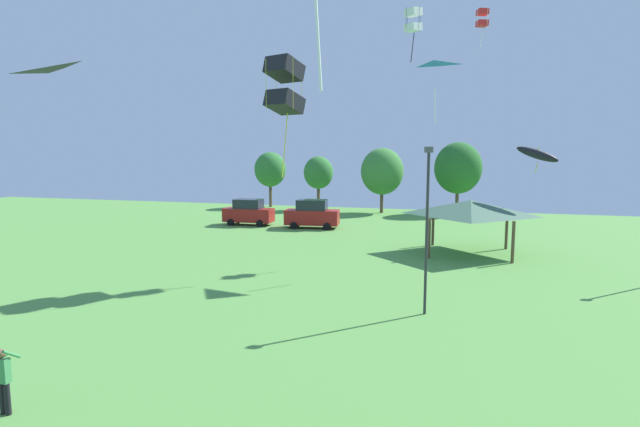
# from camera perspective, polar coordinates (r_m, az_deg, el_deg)

# --- Properties ---
(person_standing_near_foreground) EXTENTS (0.52, 0.52, 1.83)m
(person_standing_near_foreground) POSITION_cam_1_polar(r_m,az_deg,el_deg) (15.90, -32.46, -15.43)
(person_standing_near_foreground) COLOR black
(person_standing_near_foreground) RESTS_ON ground
(kite_flying_0) EXTENTS (1.14, 1.15, 3.19)m
(kite_flying_0) POSITION_cam_1_polar(r_m,az_deg,el_deg) (32.51, 10.59, 20.91)
(kite_flying_0) COLOR white
(kite_flying_1) EXTENTS (2.17, 1.69, 2.88)m
(kite_flying_1) POSITION_cam_1_polar(r_m,az_deg,el_deg) (29.65, 12.82, 15.21)
(kite_flying_1) COLOR blue
(kite_flying_2) EXTENTS (2.90, 1.34, 1.94)m
(kite_flying_2) POSITION_cam_1_polar(r_m,az_deg,el_deg) (36.74, 23.57, 6.22)
(kite_flying_2) COLOR black
(kite_flying_3) EXTENTS (2.10, 2.21, 6.42)m
(kite_flying_3) POSITION_cam_1_polar(r_m,az_deg,el_deg) (27.63, -4.10, 14.36)
(kite_flying_3) COLOR black
(kite_flying_5) EXTENTS (2.81, 2.55, 0.39)m
(kite_flying_5) POSITION_cam_1_polar(r_m,az_deg,el_deg) (17.46, -32.02, 10.71)
(kite_flying_5) COLOR black
(kite_flying_6) EXTENTS (0.86, 0.86, 2.65)m
(kite_flying_6) POSITION_cam_1_polar(r_m,az_deg,el_deg) (37.59, 18.06, 20.47)
(kite_flying_6) COLOR red
(parked_car_leftmost) EXTENTS (4.62, 2.01, 2.42)m
(parked_car_leftmost) POSITION_cam_1_polar(r_m,az_deg,el_deg) (46.68, -8.17, 0.14)
(parked_car_leftmost) COLOR maroon
(parked_car_leftmost) RESTS_ON ground
(parked_car_second_from_left) EXTENTS (4.92, 2.34, 2.55)m
(parked_car_second_from_left) POSITION_cam_1_polar(r_m,az_deg,el_deg) (44.35, -0.92, -0.08)
(parked_car_second_from_left) COLOR maroon
(parked_car_second_from_left) RESTS_ON ground
(park_pavilion) EXTENTS (6.51, 5.93, 3.60)m
(park_pavilion) POSITION_cam_1_polar(r_m,az_deg,el_deg) (34.60, 16.83, 0.62)
(park_pavilion) COLOR brown
(park_pavilion) RESTS_ON ground
(light_post_1) EXTENTS (0.36, 0.20, 7.02)m
(light_post_1) POSITION_cam_1_polar(r_m,az_deg,el_deg) (21.06, 12.13, -0.99)
(light_post_1) COLOR #2D2D33
(light_post_1) RESTS_ON ground
(treeline_tree_0) EXTENTS (3.84, 3.84, 6.70)m
(treeline_tree_0) POSITION_cam_1_polar(r_m,az_deg,el_deg) (61.35, -5.71, 5.02)
(treeline_tree_0) COLOR brown
(treeline_tree_0) RESTS_ON ground
(treeline_tree_1) EXTENTS (3.43, 3.43, 6.22)m
(treeline_tree_1) POSITION_cam_1_polar(r_m,az_deg,el_deg) (58.10, -0.18, 4.68)
(treeline_tree_1) COLOR brown
(treeline_tree_1) RESTS_ON ground
(treeline_tree_2) EXTENTS (4.67, 4.67, 7.17)m
(treeline_tree_2) POSITION_cam_1_polar(r_m,az_deg,el_deg) (55.47, 7.11, 4.79)
(treeline_tree_2) COLOR brown
(treeline_tree_2) RESTS_ON ground
(treeline_tree_3) EXTENTS (5.07, 5.07, 7.79)m
(treeline_tree_3) POSITION_cam_1_polar(r_m,az_deg,el_deg) (56.24, 15.50, 5.02)
(treeline_tree_3) COLOR brown
(treeline_tree_3) RESTS_ON ground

